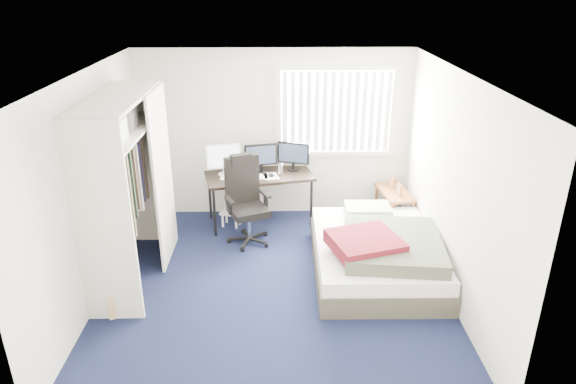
# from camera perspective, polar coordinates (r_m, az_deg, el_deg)

# --- Properties ---
(ground) EXTENTS (4.20, 4.20, 0.00)m
(ground) POSITION_cam_1_polar(r_m,az_deg,el_deg) (6.24, -1.53, -10.28)
(ground) COLOR black
(ground) RESTS_ON ground
(room_shell) EXTENTS (4.20, 4.20, 4.20)m
(room_shell) POSITION_cam_1_polar(r_m,az_deg,el_deg) (5.56, -1.69, 2.86)
(room_shell) COLOR silver
(room_shell) RESTS_ON ground
(window_assembly) EXTENTS (1.72, 0.09, 1.32)m
(window_assembly) POSITION_cam_1_polar(r_m,az_deg,el_deg) (7.54, 5.37, 8.85)
(window_assembly) COLOR white
(window_assembly) RESTS_ON ground
(closet) EXTENTS (0.64, 1.84, 2.22)m
(closet) POSITION_cam_1_polar(r_m,az_deg,el_deg) (6.12, -17.52, 2.09)
(closet) COLOR beige
(closet) RESTS_ON ground
(desk) EXTENTS (1.65, 1.04, 1.22)m
(desk) POSITION_cam_1_polar(r_m,az_deg,el_deg) (7.46, -3.22, 2.21)
(desk) COLOR black
(desk) RESTS_ON ground
(office_chair) EXTENTS (0.75, 0.75, 1.22)m
(office_chair) POSITION_cam_1_polar(r_m,az_deg,el_deg) (7.05, -4.65, -1.90)
(office_chair) COLOR black
(office_chair) RESTS_ON ground
(footstool) EXTENTS (0.33, 0.29, 0.23)m
(footstool) POSITION_cam_1_polar(r_m,az_deg,el_deg) (7.59, -6.36, -2.50)
(footstool) COLOR white
(footstool) RESTS_ON ground
(nightstand) EXTENTS (0.49, 0.81, 0.71)m
(nightstand) POSITION_cam_1_polar(r_m,az_deg,el_deg) (7.65, 11.73, -0.33)
(nightstand) COLOR brown
(nightstand) RESTS_ON ground
(bed) EXTENTS (1.53, 2.01, 0.66)m
(bed) POSITION_cam_1_polar(r_m,az_deg,el_deg) (6.43, 9.85, -6.64)
(bed) COLOR #403B2E
(bed) RESTS_ON ground
(pine_box) EXTENTS (0.45, 0.40, 0.28)m
(pine_box) POSITION_cam_1_polar(r_m,az_deg,el_deg) (6.03, -17.76, -11.22)
(pine_box) COLOR tan
(pine_box) RESTS_ON ground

